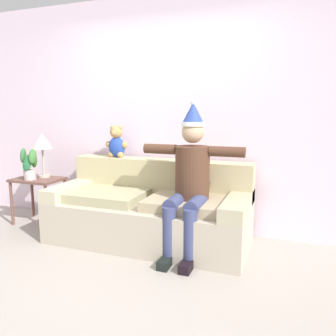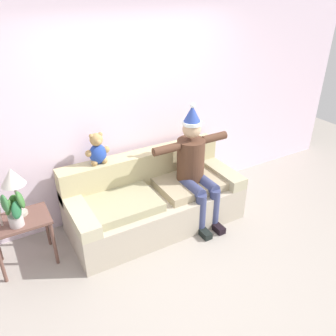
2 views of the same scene
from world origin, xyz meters
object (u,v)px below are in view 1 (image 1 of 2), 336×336
at_px(teddy_bear, 116,143).
at_px(table_lamp, 42,143).
at_px(couch, 150,211).
at_px(candle_tall, 25,164).
at_px(person_seated, 190,177).
at_px(side_table, 38,186).
at_px(potted_plant, 29,164).

height_order(teddy_bear, table_lamp, teddy_bear).
distance_m(couch, candle_tall, 1.74).
bearing_deg(table_lamp, candle_tall, -152.13).
bearing_deg(candle_tall, table_lamp, 27.87).
bearing_deg(person_seated, side_table, 174.39).
bearing_deg(side_table, couch, -1.10).
xyz_separation_m(potted_plant, candle_tall, (-0.14, 0.07, -0.02)).
distance_m(couch, teddy_bear, 0.93).
xyz_separation_m(person_seated, potted_plant, (-2.05, 0.10, 0.00)).
bearing_deg(couch, table_lamp, 175.70).
relative_size(teddy_bear, side_table, 0.65).
relative_size(person_seated, candle_tall, 5.84).
height_order(couch, potted_plant, potted_plant).
xyz_separation_m(person_seated, table_lamp, (-1.99, 0.28, 0.24)).
height_order(side_table, candle_tall, candle_tall).
distance_m(table_lamp, candle_tall, 0.34).
distance_m(couch, table_lamp, 1.64).
bearing_deg(potted_plant, person_seated, -2.92).
bearing_deg(side_table, potted_plant, -107.17).
relative_size(teddy_bear, candle_tall, 1.48).
xyz_separation_m(couch, person_seated, (0.49, -0.17, 0.44)).
relative_size(couch, side_table, 3.60).
distance_m(couch, side_table, 1.54).
height_order(couch, teddy_bear, teddy_bear).
bearing_deg(side_table, table_lamp, 69.52).
relative_size(side_table, table_lamp, 1.08).
bearing_deg(candle_tall, couch, -0.32).
xyz_separation_m(couch, potted_plant, (-1.56, -0.06, 0.44)).
distance_m(person_seated, teddy_bear, 1.17).
bearing_deg(person_seated, couch, 160.96).
bearing_deg(teddy_bear, couch, -27.32).
relative_size(couch, potted_plant, 5.35).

